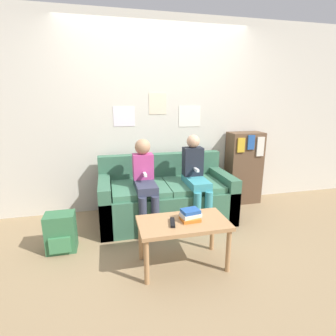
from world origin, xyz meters
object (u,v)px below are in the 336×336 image
(person_left, at_px, (145,179))
(backpack, at_px, (61,233))
(bookshelf, at_px, (244,168))
(tv_remote, at_px, (173,222))
(coffee_table, at_px, (183,227))
(person_right, at_px, (196,176))
(couch, at_px, (166,198))

(person_left, distance_m, backpack, 1.06)
(bookshelf, height_order, backpack, bookshelf)
(tv_remote, height_order, bookshelf, bookshelf)
(coffee_table, bearing_deg, person_right, 63.88)
(tv_remote, bearing_deg, backpack, 163.77)
(coffee_table, height_order, person_right, person_right)
(person_right, bearing_deg, person_left, 179.97)
(person_left, xyz_separation_m, tv_remote, (0.12, -0.84, -0.16))
(person_right, height_order, backpack, person_right)
(person_left, relative_size, tv_remote, 6.17)
(coffee_table, distance_m, person_left, 0.88)
(coffee_table, relative_size, person_left, 0.77)
(couch, height_order, person_left, person_left)
(person_left, xyz_separation_m, person_right, (0.63, -0.00, 0.00))
(backpack, bearing_deg, tv_remote, -27.73)
(person_right, bearing_deg, tv_remote, -121.15)
(person_right, height_order, bookshelf, person_right)
(person_left, bearing_deg, couch, 33.38)
(couch, distance_m, person_left, 0.48)
(person_left, distance_m, tv_remote, 0.87)
(couch, distance_m, bookshelf, 1.33)
(couch, bearing_deg, person_right, -29.96)
(coffee_table, xyz_separation_m, bookshelf, (1.34, 1.33, 0.15))
(person_left, distance_m, bookshelf, 1.65)
(coffee_table, xyz_separation_m, backpack, (-1.15, 0.53, -0.19))
(person_left, height_order, bookshelf, person_left)
(person_left, relative_size, bookshelf, 1.01)
(couch, bearing_deg, coffee_table, -93.75)
(coffee_table, height_order, bookshelf, bookshelf)
(bookshelf, bearing_deg, tv_remote, -136.90)
(person_left, bearing_deg, tv_remote, -81.85)
(couch, relative_size, person_right, 1.51)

